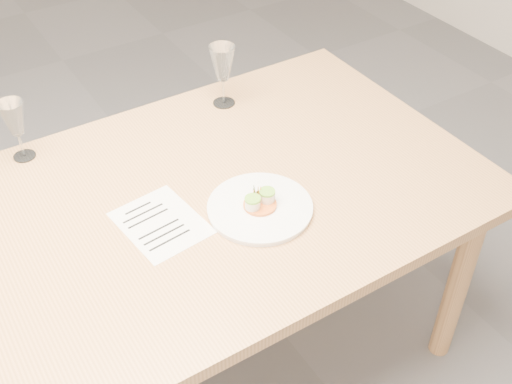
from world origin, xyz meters
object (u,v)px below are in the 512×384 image
dinner_plate (260,207)px  wine_glass_2 (222,64)px  dining_table (65,268)px  wine_glass_1 (14,120)px  recipe_sheet (161,223)px

dinner_plate → wine_glass_2: size_ratio=1.37×
dining_table → wine_glass_2: (0.69, 0.37, 0.21)m
dinner_plate → wine_glass_1: 0.75m
dinner_plate → recipe_sheet: 0.27m
dinner_plate → recipe_sheet: size_ratio=1.07×
wine_glass_1 → wine_glass_2: bearing=-5.5°
dining_table → dinner_plate: (0.51, -0.14, 0.08)m
recipe_sheet → wine_glass_2: bearing=37.2°
dinner_plate → recipe_sheet: (-0.25, 0.10, -0.01)m
dining_table → wine_glass_2: wine_glass_2 is taller
dining_table → dinner_plate: bearing=-15.5°
recipe_sheet → wine_glass_1: size_ratio=1.41×
recipe_sheet → dining_table: bearing=163.4°
wine_glass_1 → wine_glass_2: size_ratio=0.90×
dining_table → recipe_sheet: 0.27m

